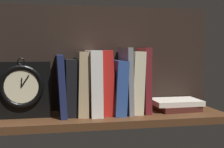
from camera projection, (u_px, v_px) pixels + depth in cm
name	position (u px, v px, depth cm)	size (l,w,h in cm)	color
ground_plane	(106.00, 118.00, 110.26)	(85.41, 23.49, 2.50)	#4C2D19
back_panel	(101.00, 58.00, 119.55)	(85.41, 1.20, 39.09)	black
book_navy_bierce	(61.00, 85.00, 108.29)	(2.18, 16.58, 20.93)	#192147
book_black_skeptic	(71.00, 87.00, 109.01)	(3.73, 12.18, 19.43)	black
book_tan_shortstories	(82.00, 83.00, 109.71)	(3.57, 14.30, 22.05)	tan
book_white_catcher	(94.00, 82.00, 110.51)	(3.96, 16.88, 22.47)	silver
book_red_requiem	(106.00, 82.00, 111.39)	(4.14, 12.77, 22.48)	red
book_blue_modern	(118.00, 87.00, 112.40)	(3.88, 16.05, 18.96)	#2D4C8E
book_gray_chess	(126.00, 80.00, 112.86)	(1.77, 15.05, 23.48)	gray
book_cream_twain	(134.00, 82.00, 113.55)	(3.95, 13.12, 22.15)	beige
book_maroon_dawkins	(144.00, 80.00, 114.20)	(2.35, 12.57, 23.46)	maroon
framed_clock	(22.00, 89.00, 104.21)	(18.78, 5.83, 20.13)	black
book_stack_side	(176.00, 104.00, 118.57)	(17.89, 14.29, 3.94)	#471E19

